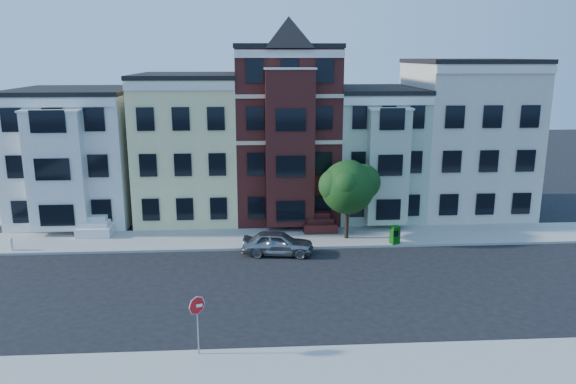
{
  "coord_description": "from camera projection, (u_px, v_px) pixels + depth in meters",
  "views": [
    {
      "loc": [
        -2.44,
        -26.4,
        11.57
      ],
      "look_at": [
        -0.51,
        3.68,
        4.2
      ],
      "focal_mm": 35.0,
      "sensor_mm": 36.0,
      "label": 1
    }
  ],
  "objects": [
    {
      "name": "house_white",
      "position": [
        79.0,
        156.0,
        40.55
      ],
      "size": [
        8.0,
        9.0,
        9.0
      ],
      "primitive_type": "cube",
      "color": "white",
      "rests_on": "ground"
    },
    {
      "name": "parked_car",
      "position": [
        278.0,
        243.0,
        33.3
      ],
      "size": [
        4.4,
        2.21,
        1.44
      ],
      "primitive_type": "imported",
      "rotation": [
        0.0,
        0.0,
        1.45
      ],
      "color": "gray",
      "rests_on": "ground"
    },
    {
      "name": "near_sidewalk",
      "position": [
        322.0,
        375.0,
        20.72
      ],
      "size": [
        60.0,
        4.0,
        0.15
      ],
      "primitive_type": "cube",
      "color": "#9E9B93",
      "rests_on": "ground"
    },
    {
      "name": "street_tree",
      "position": [
        348.0,
        191.0,
        35.28
      ],
      "size": [
        6.32,
        6.32,
        6.21
      ],
      "primitive_type": null,
      "rotation": [
        0.0,
        0.0,
        -0.2
      ],
      "color": "#1F4B1B",
      "rests_on": "far_sidewalk"
    },
    {
      "name": "house_cream",
      "position": [
        465.0,
        138.0,
        42.08
      ],
      "size": [
        8.0,
        9.0,
        11.0
      ],
      "primitive_type": "cube",
      "color": "beige",
      "rests_on": "ground"
    },
    {
      "name": "newspaper_box",
      "position": [
        395.0,
        235.0,
        34.82
      ],
      "size": [
        0.63,
        0.6,
        1.12
      ],
      "primitive_type": "cube",
      "rotation": [
        0.0,
        0.0,
        0.36
      ],
      "color": "#0B530C",
      "rests_on": "far_sidewalk"
    },
    {
      "name": "house_yellow",
      "position": [
        190.0,
        148.0,
        40.92
      ],
      "size": [
        7.0,
        9.0,
        10.0
      ],
      "primitive_type": "cube",
      "color": "#F6EBA2",
      "rests_on": "ground"
    },
    {
      "name": "ground",
      "position": [
        303.0,
        289.0,
        28.49
      ],
      "size": [
        120.0,
        120.0,
        0.0
      ],
      "primitive_type": "plane",
      "color": "black"
    },
    {
      "name": "house_green",
      "position": [
        372.0,
        152.0,
        41.88
      ],
      "size": [
        6.0,
        9.0,
        9.0
      ],
      "primitive_type": "cube",
      "color": "#A7B89E",
      "rests_on": "ground"
    },
    {
      "name": "house_brown",
      "position": [
        286.0,
        133.0,
        41.12
      ],
      "size": [
        7.0,
        9.0,
        12.0
      ],
      "primitive_type": "cube",
      "color": "#401513",
      "rests_on": "ground"
    },
    {
      "name": "far_sidewalk",
      "position": [
        292.0,
        238.0,
        36.23
      ],
      "size": [
        60.0,
        4.0,
        0.15
      ],
      "primitive_type": "cube",
      "color": "#9E9B93",
      "rests_on": "ground"
    },
    {
      "name": "fire_hydrant",
      "position": [
        11.0,
        245.0,
        33.69
      ],
      "size": [
        0.28,
        0.28,
        0.62
      ],
      "primitive_type": "cylinder",
      "rotation": [
        0.0,
        0.0,
        -0.37
      ],
      "color": "silver",
      "rests_on": "far_sidewalk"
    },
    {
      "name": "stop_sign",
      "position": [
        198.0,
        322.0,
        21.73
      ],
      "size": [
        0.75,
        0.35,
        2.74
      ],
      "primitive_type": null,
      "rotation": [
        0.0,
        0.0,
        0.33
      ],
      "color": "red",
      "rests_on": "near_sidewalk"
    }
  ]
}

